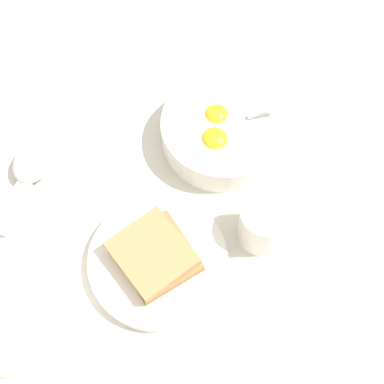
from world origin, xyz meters
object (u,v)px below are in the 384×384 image
object	(u,v)px
congee_bowl	(11,307)
drinking_cup	(263,223)
egg_bowl	(223,130)
toast_plate	(158,261)
soup_spoon	(31,167)
toast_sandwich	(154,255)

from	to	relation	value
congee_bowl	drinking_cup	size ratio (longest dim) A/B	2.29
egg_bowl	drinking_cup	world-z (taller)	egg_bowl
toast_plate	drinking_cup	distance (m)	0.15
toast_plate	drinking_cup	bearing A→B (deg)	-101.20
soup_spoon	egg_bowl	bearing A→B (deg)	-106.83
toast_sandwich	egg_bowl	bearing A→B (deg)	-53.83
egg_bowl	toast_sandwich	bearing A→B (deg)	126.17
toast_sandwich	congee_bowl	world-z (taller)	same
toast_plate	soup_spoon	world-z (taller)	soup_spoon
toast_plate	toast_sandwich	xyz separation A→B (m)	(0.00, 0.00, 0.02)
egg_bowl	congee_bowl	world-z (taller)	egg_bowl
congee_bowl	drinking_cup	bearing A→B (deg)	-99.40
soup_spoon	drinking_cup	size ratio (longest dim) A/B	1.90
soup_spoon	congee_bowl	distance (m)	0.20
drinking_cup	soup_spoon	bearing A→B (deg)	45.18
toast_plate	toast_sandwich	bearing A→B (deg)	51.75
egg_bowl	toast_plate	size ratio (longest dim) A/B	0.97
soup_spoon	toast_plate	bearing A→B (deg)	-154.93
egg_bowl	soup_spoon	world-z (taller)	egg_bowl
egg_bowl	congee_bowl	xyz separation A→B (m)	(-0.10, 0.36, -0.00)
toast_plate	drinking_cup	size ratio (longest dim) A/B	2.61
toast_plate	soup_spoon	distance (m)	0.23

